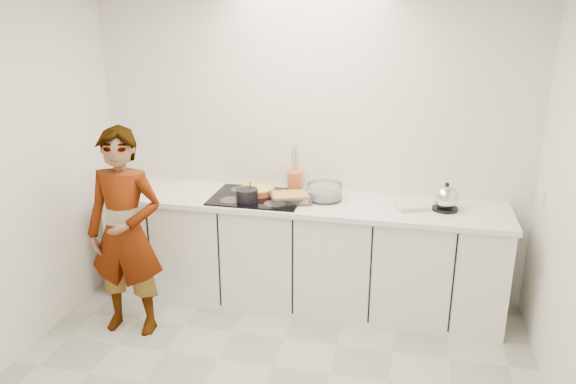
% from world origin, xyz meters
% --- Properties ---
extents(wall_back, '(3.60, 0.00, 2.60)m').
position_xyz_m(wall_back, '(0.00, 1.60, 1.30)').
color(wall_back, silver).
rests_on(wall_back, ground).
extents(base_cabinets, '(3.20, 0.58, 0.87)m').
position_xyz_m(base_cabinets, '(0.00, 1.28, 0.43)').
color(base_cabinets, white).
rests_on(base_cabinets, floor).
extents(countertop, '(3.24, 0.64, 0.04)m').
position_xyz_m(countertop, '(0.00, 1.28, 0.89)').
color(countertop, white).
rests_on(countertop, base_cabinets).
extents(hob, '(0.72, 0.54, 0.01)m').
position_xyz_m(hob, '(-0.35, 1.26, 0.92)').
color(hob, black).
rests_on(hob, countertop).
extents(tart_dish, '(0.30, 0.30, 0.05)m').
position_xyz_m(tart_dish, '(-0.37, 1.34, 0.95)').
color(tart_dish, '#AE4A2C').
rests_on(tart_dish, hob).
extents(saucepan, '(0.19, 0.19, 0.17)m').
position_xyz_m(saucepan, '(-0.40, 1.14, 0.97)').
color(saucepan, black).
rests_on(saucepan, hob).
extents(baking_dish, '(0.37, 0.32, 0.06)m').
position_xyz_m(baking_dish, '(-0.07, 1.21, 0.96)').
color(baking_dish, silver).
rests_on(baking_dish, hob).
extents(mixing_bowl, '(0.32, 0.32, 0.13)m').
position_xyz_m(mixing_bowl, '(0.18, 1.34, 0.97)').
color(mixing_bowl, silver).
rests_on(mixing_bowl, countertop).
extents(tea_towel, '(0.28, 0.24, 0.04)m').
position_xyz_m(tea_towel, '(0.87, 1.27, 0.93)').
color(tea_towel, white).
rests_on(tea_towel, countertop).
extents(kettle, '(0.20, 0.20, 0.22)m').
position_xyz_m(kettle, '(1.11, 1.30, 1.00)').
color(kettle, black).
rests_on(kettle, countertop).
extents(utensil_crock, '(0.14, 0.14, 0.16)m').
position_xyz_m(utensil_crock, '(-0.10, 1.54, 0.99)').
color(utensil_crock, orange).
rests_on(utensil_crock, countertop).
extents(cook, '(0.60, 0.41, 1.58)m').
position_xyz_m(cook, '(-1.18, 0.61, 0.79)').
color(cook, white).
rests_on(cook, floor).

